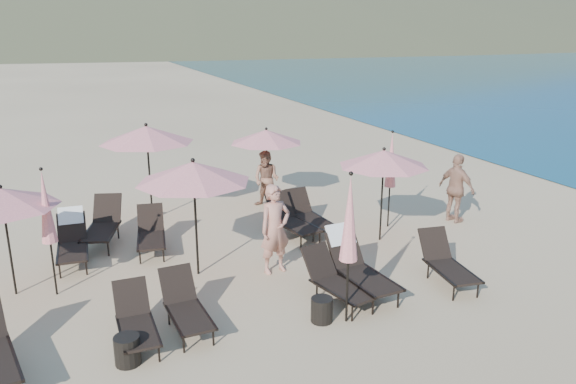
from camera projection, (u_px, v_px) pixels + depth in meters
name	position (u px, v px, depth m)	size (l,w,h in m)	color
ground	(345.00, 302.00, 10.25)	(800.00, 800.00, 0.00)	#D6BA8C
lounger_1	(136.00, 320.00, 8.84)	(0.57, 1.46, 0.84)	black
lounger_2	(186.00, 306.00, 9.26)	(0.66, 1.55, 0.87)	black
lounger_3	(336.00, 280.00, 10.17)	(0.94, 1.66, 0.90)	black
lounger_4	(357.00, 264.00, 10.56)	(0.81, 1.86, 1.12)	black
lounger_5	(447.00, 262.00, 10.92)	(0.81, 1.65, 0.91)	black
lounger_6	(72.00, 239.00, 11.91)	(0.67, 1.67, 1.03)	black
lounger_7	(103.00, 224.00, 12.91)	(1.12, 1.83, 0.98)	black
lounger_8	(151.00, 233.00, 12.50)	(0.82, 1.63, 0.90)	black
lounger_9	(292.00, 219.00, 13.29)	(0.94, 1.75, 0.96)	black
lounger_10	(308.00, 214.00, 13.74)	(0.72, 1.62, 0.91)	black
umbrella_open_0	(2.00, 198.00, 10.02)	(1.99, 1.99, 2.14)	black
umbrella_open_1	(193.00, 172.00, 10.81)	(2.25, 2.25, 2.42)	black
umbrella_open_2	(384.00, 158.00, 12.67)	(2.07, 2.07, 2.23)	black
umbrella_open_3	(147.00, 135.00, 14.01)	(2.35, 2.35, 2.53)	black
umbrella_open_4	(266.00, 136.00, 15.41)	(2.02, 2.02, 2.18)	black
umbrella_closed_0	(349.00, 219.00, 9.06)	(0.31, 0.31, 2.64)	black
umbrella_closed_1	(391.00, 161.00, 13.62)	(0.29, 0.29, 2.44)	black
umbrella_closed_2	(46.00, 208.00, 10.06)	(0.29, 0.29, 2.46)	black
side_table_0	(127.00, 350.00, 8.32)	(0.39, 0.39, 0.45)	black
side_table_1	(322.00, 310.00, 9.53)	(0.38, 0.38, 0.43)	black
beachgoer_a	(275.00, 229.00, 11.28)	(0.67, 0.44, 1.84)	tan
beachgoer_b	(267.00, 179.00, 15.41)	(0.77, 0.60, 1.58)	#93634C
beachgoer_c	(456.00, 188.00, 14.22)	(1.04, 0.43, 1.77)	#A97860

